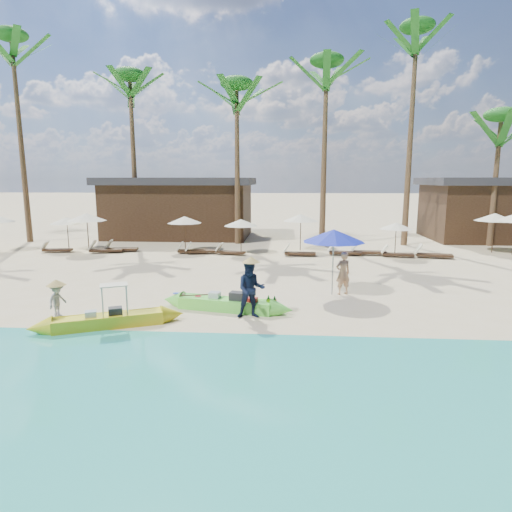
# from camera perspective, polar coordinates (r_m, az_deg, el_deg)

# --- Properties ---
(ground) EXTENTS (240.00, 240.00, 0.00)m
(ground) POSITION_cam_1_polar(r_m,az_deg,el_deg) (14.23, 4.49, -6.96)
(ground) COLOR beige
(ground) RESTS_ON ground
(wet_sand_strip) EXTENTS (240.00, 4.50, 0.01)m
(wet_sand_strip) POSITION_cam_1_polar(r_m,az_deg,el_deg) (9.57, 4.62, -15.78)
(wet_sand_strip) COLOR tan
(wet_sand_strip) RESTS_ON ground
(green_canoe) EXTENTS (4.92, 1.35, 0.63)m
(green_canoe) POSITION_cam_1_polar(r_m,az_deg,el_deg) (13.97, -4.09, -6.37)
(green_canoe) COLOR #62E646
(green_canoe) RESTS_ON ground
(yellow_canoe) EXTENTS (4.51, 2.20, 1.24)m
(yellow_canoe) POSITION_cam_1_polar(r_m,az_deg,el_deg) (13.10, -19.02, -8.09)
(yellow_canoe) COLOR yellow
(yellow_canoe) RESTS_ON ground
(tourist) EXTENTS (0.69, 0.58, 1.60)m
(tourist) POSITION_cam_1_polar(r_m,az_deg,el_deg) (16.00, 11.52, -2.25)
(tourist) COLOR tan
(tourist) RESTS_ON ground
(vendor_green) EXTENTS (0.95, 0.79, 1.79)m
(vendor_green) POSITION_cam_1_polar(r_m,az_deg,el_deg) (13.03, -0.68, -4.45)
(vendor_green) COLOR #121B33
(vendor_green) RESTS_ON ground
(vendor_yellow) EXTENTS (0.50, 0.71, 1.01)m
(vendor_yellow) POSITION_cam_1_polar(r_m,az_deg,el_deg) (13.92, -24.96, -5.35)
(vendor_yellow) COLOR gray
(vendor_yellow) RESTS_ON ground
(blue_umbrella) EXTENTS (2.25, 2.25, 2.42)m
(blue_umbrella) POSITION_cam_1_polar(r_m,az_deg,el_deg) (15.66, 10.33, 2.68)
(blue_umbrella) COLOR #99999E
(blue_umbrella) RESTS_ON ground
(resort_parasol_2) EXTENTS (1.91, 1.91, 1.96)m
(resort_parasol_2) POSITION_cam_1_polar(r_m,az_deg,el_deg) (27.94, -23.91, 4.35)
(resort_parasol_2) COLOR #3B2618
(resort_parasol_2) RESTS_ON ground
(lounger_2_left) EXTENTS (1.73, 0.70, 0.57)m
(lounger_2_left) POSITION_cam_1_polar(r_m,az_deg,el_deg) (27.46, -25.19, 0.84)
(lounger_2_left) COLOR #3B2618
(lounger_2_left) RESTS_ON ground
(resort_parasol_3) EXTENTS (2.21, 2.21, 2.27)m
(resort_parasol_3) POSITION_cam_1_polar(r_m,az_deg,el_deg) (26.55, -21.64, 4.85)
(resort_parasol_3) COLOR #3B2618
(resort_parasol_3) RESTS_ON ground
(lounger_3_left) EXTENTS (1.88, 0.77, 0.62)m
(lounger_3_left) POSITION_cam_1_polar(r_m,az_deg,el_deg) (26.31, -17.66, 1.00)
(lounger_3_left) COLOR #3B2618
(lounger_3_left) RESTS_ON ground
(lounger_3_right) EXTENTS (1.96, 0.89, 0.64)m
(lounger_3_right) POSITION_cam_1_polar(r_m,az_deg,el_deg) (26.15, -19.59, 0.85)
(lounger_3_right) COLOR #3B2618
(lounger_3_right) RESTS_ON ground
(resort_parasol_4) EXTENTS (2.00, 2.00, 2.06)m
(resort_parasol_4) POSITION_cam_1_polar(r_m,az_deg,el_deg) (25.39, -9.51, 4.79)
(resort_parasol_4) COLOR #3B2618
(resort_parasol_4) RESTS_ON ground
(lounger_4_left) EXTENTS (1.80, 0.71, 0.60)m
(lounger_4_left) POSITION_cam_1_polar(r_m,az_deg,el_deg) (24.75, -8.72, 0.79)
(lounger_4_left) COLOR #3B2618
(lounger_4_left) RESTS_ON ground
(lounger_4_right) EXTENTS (1.85, 0.88, 0.60)m
(lounger_4_right) POSITION_cam_1_polar(r_m,az_deg,el_deg) (24.51, -7.57, 0.74)
(lounger_4_right) COLOR #3B2618
(lounger_4_right) RESTS_ON ground
(resort_parasol_5) EXTENTS (1.92, 1.92, 1.98)m
(resort_parasol_5) POSITION_cam_1_polar(r_m,az_deg,el_deg) (24.12, -2.03, 4.47)
(resort_parasol_5) COLOR #3B2618
(resort_parasol_5) RESTS_ON ground
(lounger_5_left) EXTENTS (1.74, 0.85, 0.57)m
(lounger_5_left) POSITION_cam_1_polar(r_m,az_deg,el_deg) (24.13, -3.64, 0.63)
(lounger_5_left) COLOR #3B2618
(lounger_5_left) RESTS_ON ground
(resort_parasol_6) EXTENTS (2.11, 2.11, 2.17)m
(resort_parasol_6) POSITION_cam_1_polar(r_m,az_deg,el_deg) (25.51, 5.99, 5.11)
(resort_parasol_6) COLOR #3B2618
(resort_parasol_6) RESTS_ON ground
(lounger_6_left) EXTENTS (1.81, 0.64, 0.61)m
(lounger_6_left) POSITION_cam_1_polar(r_m,az_deg,el_deg) (23.76, 5.59, 0.48)
(lounger_6_left) COLOR #3B2618
(lounger_6_left) RESTS_ON ground
(lounger_6_right) EXTENTS (1.90, 0.73, 0.63)m
(lounger_6_right) POSITION_cam_1_polar(r_m,az_deg,el_deg) (24.36, 11.47, 0.58)
(lounger_6_right) COLOR #3B2618
(lounger_6_right) RESTS_ON ground
(resort_parasol_7) EXTENTS (1.82, 1.82, 1.88)m
(resort_parasol_7) POSITION_cam_1_polar(r_m,az_deg,el_deg) (24.51, 18.21, 3.83)
(resort_parasol_7) COLOR #3B2618
(resort_parasol_7) RESTS_ON ground
(lounger_7_left) EXTENTS (1.97, 0.73, 0.66)m
(lounger_7_left) POSITION_cam_1_polar(r_m,az_deg,el_deg) (24.75, 14.58, 0.63)
(lounger_7_left) COLOR #3B2618
(lounger_7_left) RESTS_ON ground
(lounger_7_right) EXTENTS (1.78, 0.82, 0.58)m
(lounger_7_right) POSITION_cam_1_polar(r_m,az_deg,el_deg) (24.56, 18.13, 0.32)
(lounger_7_right) COLOR #3B2618
(lounger_7_right) RESTS_ON ground
(resort_parasol_8) EXTENTS (2.22, 2.22, 2.28)m
(resort_parasol_8) POSITION_cam_1_polar(r_m,az_deg,el_deg) (28.10, 29.25, 4.55)
(resort_parasol_8) COLOR #3B2618
(resort_parasol_8) RESTS_ON ground
(lounger_8_left) EXTENTS (2.03, 0.95, 0.66)m
(lounger_8_left) POSITION_cam_1_polar(r_m,az_deg,el_deg) (24.93, 22.36, 0.26)
(lounger_8_left) COLOR #3B2618
(lounger_8_left) RESTS_ON ground
(palm_1) EXTENTS (2.08, 2.08, 13.60)m
(palm_1) POSITION_cam_1_polar(r_m,az_deg,el_deg) (33.39, -29.51, 20.39)
(palm_1) COLOR brown
(palm_1) RESTS_ON ground
(palm_2) EXTENTS (2.08, 2.08, 11.33)m
(palm_2) POSITION_cam_1_polar(r_m,az_deg,el_deg) (30.89, -16.35, 19.10)
(palm_2) COLOR brown
(palm_2) RESTS_ON ground
(palm_3) EXTENTS (2.08, 2.08, 10.52)m
(palm_3) POSITION_cam_1_polar(r_m,az_deg,el_deg) (28.40, -2.58, 19.06)
(palm_3) COLOR brown
(palm_3) RESTS_ON ground
(palm_4) EXTENTS (2.08, 2.08, 11.70)m
(palm_4) POSITION_cam_1_polar(r_m,az_deg,el_deg) (28.20, 9.31, 20.81)
(palm_4) COLOR brown
(palm_4) RESTS_ON ground
(palm_5) EXTENTS (2.08, 2.08, 13.60)m
(palm_5) POSITION_cam_1_polar(r_m,az_deg,el_deg) (29.74, 20.40, 22.46)
(palm_5) COLOR brown
(palm_5) RESTS_ON ground
(palm_6) EXTENTS (2.08, 2.08, 8.51)m
(palm_6) POSITION_cam_1_polar(r_m,az_deg,el_deg) (31.09, 29.76, 14.17)
(palm_6) COLOR brown
(palm_6) RESTS_ON ground
(pavilion_west) EXTENTS (10.80, 6.60, 4.30)m
(pavilion_west) POSITION_cam_1_polar(r_m,az_deg,el_deg) (32.15, -10.10, 6.47)
(pavilion_west) COLOR #3B2618
(pavilion_west) RESTS_ON ground
(pavilion_east) EXTENTS (8.80, 6.60, 4.30)m
(pavilion_east) POSITION_cam_1_polar(r_m,az_deg,el_deg) (34.21, 28.68, 5.61)
(pavilion_east) COLOR #3B2618
(pavilion_east) RESTS_ON ground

